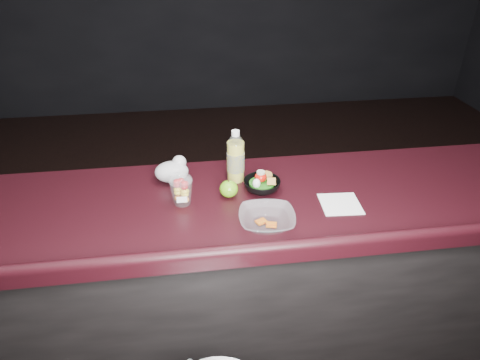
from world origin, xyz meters
name	(u,v)px	position (x,y,z in m)	size (l,w,h in m)	color
room_shell	(246,5)	(0.00, 0.00, 1.83)	(8.00, 8.00, 8.00)	black
counter	(235,288)	(0.00, 0.30, 0.51)	(4.06, 0.71, 1.02)	black
lemonade_bottle	(236,160)	(0.03, 0.46, 1.12)	(0.08, 0.08, 0.24)	gold
fruit_cup	(181,189)	(-0.22, 0.30, 1.09)	(0.10, 0.10, 0.14)	white
green_apple	(229,189)	(-0.02, 0.33, 1.06)	(0.08, 0.08, 0.08)	#4A8A0F
plastic_bag	(173,170)	(-0.25, 0.50, 1.07)	(0.15, 0.12, 0.11)	silver
snack_bowl	(262,184)	(0.13, 0.36, 1.05)	(0.19, 0.19, 0.09)	black
takeout_bowl	(267,220)	(0.10, 0.10, 1.05)	(0.24, 0.24, 0.05)	silver
paper_napkin	(340,204)	(0.43, 0.20, 1.02)	(0.16, 0.16, 0.00)	white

